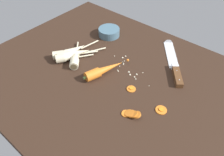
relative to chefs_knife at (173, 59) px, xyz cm
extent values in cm
cube|color=#332116|center=(-12.80, -26.11, -2.65)|extent=(120.00, 90.00, 4.00)
cube|color=silver|center=(-2.57, 3.34, -0.40)|extent=(15.70, 18.53, 0.50)
cone|color=silver|center=(-9.41, 12.21, -0.40)|extent=(4.97, 4.79, 3.96)
cube|color=silver|center=(3.53, -4.58, 0.45)|extent=(3.55, 3.38, 2.20)
cube|color=brown|center=(7.50, -9.73, 0.45)|extent=(8.93, 10.42, 2.20)
sphere|color=silver|center=(5.79, -7.51, 1.55)|extent=(0.50, 0.50, 0.50)
sphere|color=silver|center=(9.21, -11.95, 1.55)|extent=(0.50, 0.50, 0.50)
cylinder|color=orange|center=(-19.90, -32.18, 1.45)|extent=(5.94, 7.27, 4.20)
cone|color=orange|center=(-17.56, -25.02, 1.45)|extent=(8.47, 15.57, 3.99)
sphere|color=orange|center=(-14.38, -15.27, 1.45)|extent=(1.20, 1.20, 1.20)
cylinder|color=#5B7F3D|center=(-21.06, -35.74, 1.45)|extent=(1.45, 1.32, 1.20)
cylinder|color=beige|center=(-41.10, -32.74, 1.35)|extent=(6.14, 6.31, 4.00)
cone|color=beige|center=(-37.01, -27.32, 1.35)|extent=(8.27, 9.22, 3.80)
cylinder|color=beige|center=(-32.82, -21.77, 0.45)|extent=(6.23, 7.92, 0.70)
cylinder|color=brown|center=(-42.58, -34.69, 1.35)|extent=(2.41, 1.93, 2.80)
cylinder|color=beige|center=(-31.17, -32.08, 1.35)|extent=(6.05, 6.11, 4.00)
cone|color=beige|center=(-35.41, -27.27, 1.35)|extent=(8.28, 8.67, 3.80)
cylinder|color=beige|center=(-39.75, -22.33, 0.45)|extent=(6.39, 7.13, 0.70)
cylinder|color=brown|center=(-29.64, -33.81, 1.35)|extent=(2.30, 2.08, 2.80)
cylinder|color=beige|center=(-39.38, -31.67, 1.35)|extent=(4.85, 6.01, 4.00)
cone|color=beige|center=(-38.13, -24.25, 1.35)|extent=(5.35, 10.13, 3.80)
cylinder|color=beige|center=(-36.84, -16.65, 0.45)|extent=(2.43, 10.39, 0.70)
cylinder|color=brown|center=(-39.83, -34.34, 1.35)|extent=(2.81, 0.76, 2.80)
cylinder|color=beige|center=(-38.55, -31.50, 1.35)|extent=(6.07, 6.63, 4.00)
cone|color=beige|center=(-35.01, -24.92, 1.35)|extent=(7.88, 10.23, 3.80)
cylinder|color=beige|center=(-31.39, -18.17, 0.45)|extent=(5.52, 9.45, 0.70)
cylinder|color=brown|center=(-39.83, -33.87, 1.35)|extent=(2.61, 1.59, 2.80)
cylinder|color=beige|center=(-38.58, -33.75, 1.35)|extent=(5.59, 5.59, 4.00)
cone|color=beige|center=(-35.39, -29.13, 1.35)|extent=(7.20, 8.06, 3.80)
cylinder|color=beige|center=(-32.13, -24.41, 0.45)|extent=(4.99, 6.78, 0.70)
cylinder|color=brown|center=(-39.73, -35.41, 1.35)|extent=(2.47, 1.84, 2.80)
cylinder|color=orange|center=(2.07, -38.03, -0.30)|extent=(3.26, 3.26, 0.70)
cylinder|color=orange|center=(3.04, -37.49, -0.06)|extent=(3.39, 3.29, 1.92)
cylinder|color=orange|center=(3.92, -37.27, 0.19)|extent=(3.41, 3.31, 1.87)
cylinder|color=orange|center=(4.76, -37.10, 0.43)|extent=(3.23, 3.11, 2.28)
cylinder|color=orange|center=(5.78, -36.69, 0.68)|extent=(3.24, 3.13, 2.02)
cylinder|color=orange|center=(11.00, -28.44, -0.30)|extent=(4.21, 4.21, 0.70)
cylinder|color=orange|center=(11.00, -28.44, -0.03)|extent=(1.77, 1.77, 0.16)
cylinder|color=orange|center=(-3.71, -26.95, -0.30)|extent=(3.66, 3.66, 0.70)
cylinder|color=orange|center=(-3.71, -26.95, -0.03)|extent=(1.54, 1.54, 0.16)
cylinder|color=slate|center=(-35.93, -2.92, 1.35)|extent=(11.00, 11.00, 4.00)
cylinder|color=#3E5C6C|center=(-35.93, -2.92, 1.83)|extent=(8.80, 8.80, 2.80)
sphere|color=beige|center=(-22.55, -14.72, -0.41)|extent=(0.49, 0.49, 0.49)
sphere|color=beige|center=(-5.62, -15.86, -0.42)|extent=(0.46, 0.46, 0.46)
sphere|color=beige|center=(-16.70, -14.66, -0.40)|extent=(0.50, 0.50, 0.50)
sphere|color=beige|center=(-7.10, -18.40, -0.23)|extent=(0.83, 0.83, 0.83)
sphere|color=beige|center=(-5.75, -21.01, -0.35)|extent=(0.61, 0.61, 0.61)
sphere|color=beige|center=(-18.37, -11.52, -0.30)|extent=(0.71, 0.71, 0.71)
sphere|color=beige|center=(-10.59, -19.40, -0.22)|extent=(0.86, 0.86, 0.86)
sphere|color=beige|center=(-9.18, -20.46, -0.20)|extent=(0.90, 0.90, 0.90)
sphere|color=beige|center=(-14.50, -21.91, -0.33)|extent=(0.64, 0.64, 0.64)
sphere|color=beige|center=(-16.03, -19.01, -0.40)|extent=(0.51, 0.51, 0.51)
sphere|color=beige|center=(-15.66, -16.69, -0.26)|extent=(0.78, 0.78, 0.78)
sphere|color=beige|center=(-6.87, -20.37, -0.29)|extent=(0.73, 0.73, 0.73)
sphere|color=beige|center=(-15.12, -21.52, -0.44)|extent=(0.42, 0.42, 0.42)
sphere|color=beige|center=(-16.69, -15.78, -0.33)|extent=(0.65, 0.65, 0.65)
sphere|color=beige|center=(0.71, -20.72, -0.44)|extent=(0.43, 0.43, 0.43)
sphere|color=beige|center=(-18.81, -13.30, -0.21)|extent=(0.88, 0.88, 0.88)
camera|label=1|loc=(29.26, -78.29, 63.95)|focal=35.33mm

